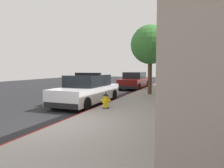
{
  "coord_description": "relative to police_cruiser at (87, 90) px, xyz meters",
  "views": [
    {
      "loc": [
        4.06,
        -5.59,
        1.92
      ],
      "look_at": [
        -0.34,
        5.64,
        1.0
      ],
      "focal_mm": 33.2,
      "sensor_mm": 36.0,
      "label": 1
    }
  ],
  "objects": [
    {
      "name": "parked_car_silver_ahead",
      "position": [
        0.11,
        9.14,
        -0.0
      ],
      "size": [
        1.94,
        4.84,
        1.56
      ],
      "color": "maroon",
      "rests_on": "ground"
    },
    {
      "name": "sidewalk_pavement",
      "position": [
        2.99,
        5.83,
        -0.67
      ],
      "size": [
        3.61,
        60.0,
        0.14
      ],
      "primitive_type": "cube",
      "color": "#9E9991",
      "rests_on": "ground"
    },
    {
      "name": "ground_plane",
      "position": [
        -3.01,
        5.83,
        -0.84
      ],
      "size": [
        35.0,
        60.0,
        0.2
      ],
      "primitive_type": "cube",
      "color": "#232326"
    },
    {
      "name": "curb_painted_edge",
      "position": [
        1.15,
        5.83,
        -0.67
      ],
      "size": [
        0.08,
        60.0,
        0.14
      ],
      "primitive_type": "cube",
      "color": "maroon",
      "rests_on": "ground"
    },
    {
      "name": "police_cruiser",
      "position": [
        0.0,
        0.0,
        0.0
      ],
      "size": [
        1.94,
        4.84,
        1.68
      ],
      "color": "white",
      "rests_on": "ground"
    },
    {
      "name": "street_tree",
      "position": [
        2.48,
        4.39,
        2.76
      ],
      "size": [
        2.65,
        2.65,
        4.7
      ],
      "color": "brown",
      "rests_on": "sidewalk_pavement"
    },
    {
      "name": "fire_hydrant",
      "position": [
        1.69,
        -1.45,
        -0.25
      ],
      "size": [
        0.44,
        0.4,
        0.76
      ],
      "color": "#4C4C51",
      "rests_on": "sidewalk_pavement"
    }
  ]
}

